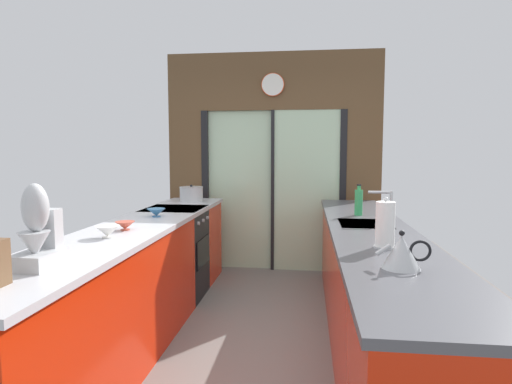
% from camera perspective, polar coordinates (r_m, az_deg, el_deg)
% --- Properties ---
extents(ground_plane, '(5.04, 7.60, 0.02)m').
position_cam_1_polar(ground_plane, '(3.82, -0.08, -17.69)').
color(ground_plane, slate).
extents(back_wall_unit, '(2.64, 0.12, 2.70)m').
position_cam_1_polar(back_wall_unit, '(5.31, 2.29, 5.79)').
color(back_wall_unit, brown).
rests_on(back_wall_unit, ground_plane).
extents(left_counter_run, '(0.62, 3.80, 0.92)m').
position_cam_1_polar(left_counter_run, '(3.46, -16.56, -12.06)').
color(left_counter_run, red).
rests_on(left_counter_run, ground_plane).
extents(right_counter_run, '(0.62, 3.80, 0.92)m').
position_cam_1_polar(right_counter_run, '(3.39, 15.11, -12.43)').
color(right_counter_run, red).
rests_on(right_counter_run, ground_plane).
extents(sink_faucet, '(0.19, 0.02, 0.26)m').
position_cam_1_polar(sink_faucet, '(3.52, 17.16, -1.28)').
color(sink_faucet, '#B7BABC').
rests_on(sink_faucet, right_counter_run).
extents(oven_range, '(0.60, 0.60, 0.92)m').
position_cam_1_polar(oven_range, '(4.47, -10.79, -8.05)').
color(oven_range, black).
rests_on(oven_range, ground_plane).
extents(mixing_bowl_near, '(0.16, 0.16, 0.08)m').
position_cam_1_polar(mixing_bowl_near, '(3.01, -19.29, -5.00)').
color(mixing_bowl_near, silver).
rests_on(mixing_bowl_near, left_counter_run).
extents(mixing_bowl_mid, '(0.14, 0.14, 0.06)m').
position_cam_1_polar(mixing_bowl_mid, '(3.25, -17.17, -4.31)').
color(mixing_bowl_mid, '#BC4C38').
rests_on(mixing_bowl_mid, left_counter_run).
extents(mixing_bowl_far, '(0.16, 0.16, 0.07)m').
position_cam_1_polar(mixing_bowl_far, '(3.84, -13.25, -2.67)').
color(mixing_bowl_far, teal).
rests_on(mixing_bowl_far, left_counter_run).
extents(stand_mixer, '(0.17, 0.27, 0.42)m').
position_cam_1_polar(stand_mixer, '(2.37, -27.18, -5.18)').
color(stand_mixer, '#B7BABC').
rests_on(stand_mixer, left_counter_run).
extents(stock_pot, '(0.27, 0.27, 0.20)m').
position_cam_1_polar(stock_pot, '(4.92, -8.67, -0.28)').
color(stock_pot, '#B7BABC').
rests_on(stock_pot, left_counter_run).
extents(kettle, '(0.27, 0.19, 0.19)m').
position_cam_1_polar(kettle, '(2.22, 18.96, -7.61)').
color(kettle, '#B7BABC').
rests_on(kettle, right_counter_run).
extents(soap_bottle, '(0.07, 0.07, 0.28)m').
position_cam_1_polar(soap_bottle, '(3.93, 13.61, -1.29)').
color(soap_bottle, '#339E56').
rests_on(soap_bottle, right_counter_run).
extents(paper_towel_roll, '(0.13, 0.13, 0.31)m').
position_cam_1_polar(paper_towel_roll, '(2.64, 16.94, -4.28)').
color(paper_towel_roll, '#B7BABC').
rests_on(paper_towel_roll, right_counter_run).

